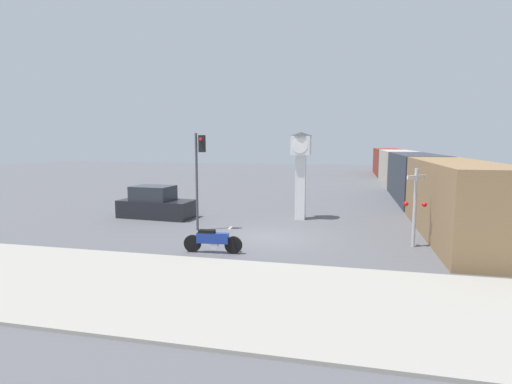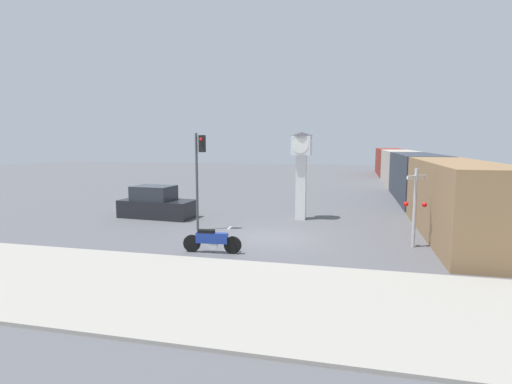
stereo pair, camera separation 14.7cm
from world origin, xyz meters
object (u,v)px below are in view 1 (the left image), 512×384
Objects in this scene: railroad_crossing_signal at (415,204)px; freight_train at (404,171)px; clock_tower at (301,162)px; motorcycle at (213,241)px; parked_car at (156,204)px; traffic_light at (199,164)px.

freight_train is at bearing 84.02° from railroad_crossing_signal.
freight_train is at bearing 64.22° from clock_tower.
motorcycle is at bearing -113.29° from freight_train.
freight_train is 22.60m from parked_car.
motorcycle is 0.72× the size of railroad_crossing_signal.
parked_car is (-5.57, 6.20, 0.26)m from motorcycle.
clock_tower is at bearing 137.02° from railroad_crossing_signal.
traffic_light is 1.09× the size of parked_car.
clock_tower reaches higher than railroad_crossing_signal.
clock_tower reaches higher than freight_train.
motorcycle is 0.48× the size of clock_tower.
motorcycle is 0.05× the size of freight_train.
motorcycle is 8.34m from parked_car.
railroad_crossing_signal is at bearing -95.98° from freight_train.
freight_train is 9.94× the size of traffic_light.
railroad_crossing_signal is at bearing -5.57° from traffic_light.
clock_tower is 1.11× the size of parked_car.
freight_train is (7.32, 15.15, -1.48)m from clock_tower.
parked_car is (-3.65, 2.54, -2.45)m from traffic_light.
clock_tower is at bearing -115.78° from freight_train.
freight_train is at bearing 51.18° from parked_car.
clock_tower reaches higher than parked_car.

